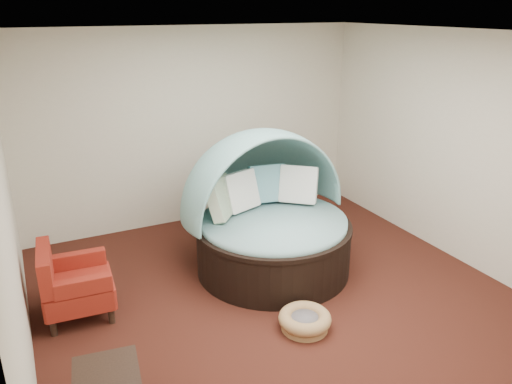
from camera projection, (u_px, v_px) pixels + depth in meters
name	position (u px, v px, depth m)	size (l,w,h in m)	color
floor	(277.00, 296.00, 5.55)	(5.00, 5.00, 0.00)	#401A12
wall_back	(195.00, 127.00, 7.17)	(5.00, 5.00, 0.00)	beige
wall_front	(481.00, 299.00, 2.96)	(5.00, 5.00, 0.00)	beige
wall_left	(8.00, 221.00, 4.03)	(5.00, 5.00, 0.00)	beige
wall_right	(458.00, 149.00, 6.10)	(5.00, 5.00, 0.00)	beige
ceiling	(281.00, 33.00, 4.58)	(5.00, 5.00, 0.00)	white
canopy_daybed	(269.00, 207.00, 5.95)	(2.10, 2.00, 1.71)	black
pet_basket	(305.00, 320.00, 4.97)	(0.56, 0.56, 0.18)	#9C6F47
red_armchair	(72.00, 284.00, 5.09)	(0.74, 0.74, 0.81)	black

